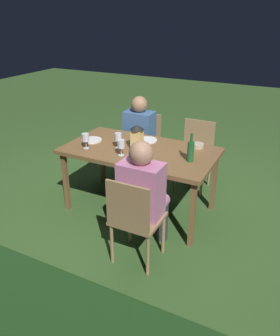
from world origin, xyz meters
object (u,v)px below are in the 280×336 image
dining_table (140,154)px  wine_glass_b (118,138)px  lantern_centerpiece (137,136)px  wine_glass_c (86,138)px  person_in_blue (137,136)px  wine_glass_a (121,145)px  green_bottle_on_table (191,151)px  plate_b (92,140)px  chair_side_left_b (144,142)px  chair_side_left_a (195,152)px  person_in_pink (144,193)px  plate_a (147,140)px  bowl_bread (138,155)px  bowl_olives (198,145)px  chair_side_right_a (134,218)px

dining_table → wine_glass_b: wine_glass_b is taller
lantern_centerpiece → wine_glass_c: lantern_centerpiece is taller
person_in_blue → wine_glass_a: size_ratio=6.80×
green_bottle_on_table → plate_b: (1.20, -0.04, -0.10)m
dining_table → green_bottle_on_table: bearing=174.2°
chair_side_left_b → lantern_centerpiece: 0.99m
green_bottle_on_table → lantern_centerpiece: bearing=-6.0°
chair_side_left_a → plate_b: chair_side_left_a is taller
person_in_pink → wine_glass_c: bearing=-24.1°
person_in_blue → plate_a: person_in_blue is taller
dining_table → wine_glass_c: wine_glass_c is taller
chair_side_left_b → bowl_bread: size_ratio=7.21×
green_bottle_on_table → plate_a: 0.72m
green_bottle_on_table → plate_a: bearing=-27.5°
wine_glass_c → plate_b: wine_glass_c is taller
dining_table → wine_glass_a: 0.31m
dining_table → plate_b: 0.62m
wine_glass_a → wine_glass_c: 0.44m
green_bottle_on_table → wine_glass_c: green_bottle_on_table is taller
lantern_centerpiece → bowl_olives: size_ratio=1.98×
person_in_blue → bowl_bread: 0.97m
dining_table → person_in_pink: 0.75m
lantern_centerpiece → wine_glass_c: bearing=26.5°
person_in_pink → plate_a: person_in_pink is taller
chair_side_left_b → wine_glass_b: (-0.14, 0.92, 0.39)m
chair_side_right_a → lantern_centerpiece: (0.41, -0.85, 0.42)m
dining_table → plate_b: (0.61, 0.02, 0.07)m
person_in_pink → wine_glass_b: 0.86m
person_in_blue → wine_glass_b: bearing=101.2°
wine_glass_a → bowl_olives: (-0.64, -0.57, -0.09)m
chair_side_left_a → bowl_olives: (-0.17, 0.51, 0.30)m
bowl_bread → wine_glass_a: bearing=12.5°
chair_side_left_a → wine_glass_c: 1.47m
person_in_pink → wine_glass_a: (0.47, -0.41, 0.24)m
plate_a → bowl_olives: (-0.59, -0.06, 0.02)m
chair_side_left_b → wine_glass_c: 1.17m
chair_side_right_a → wine_glass_b: 1.05m
chair_side_left_b → bowl_bread: 1.18m
plate_a → bowl_bread: bearing=104.3°
bowl_bread → chair_side_left_b: bearing=-66.9°
chair_side_left_b → wine_glass_b: bearing=98.8°
lantern_centerpiece → green_bottle_on_table: size_ratio=0.91×
chair_side_right_a → bowl_olives: (-0.17, -1.17, 0.30)m
chair_side_right_a → plate_b: 1.31m
green_bottle_on_table → wine_glass_a: bearing=14.8°
dining_table → person_in_pink: (-0.37, 0.65, -0.06)m
person_in_blue → plate_a: bearing=130.8°
wine_glass_a → person_in_pink: bearing=138.9°
wine_glass_a → bowl_bread: 0.20m
plate_a → dining_table: bearing=99.1°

